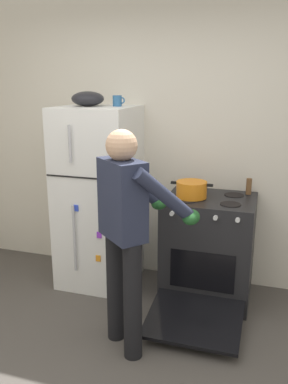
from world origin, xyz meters
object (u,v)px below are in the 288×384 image
(refrigerator, at_px, (99,197))
(pepper_mill, at_px, (249,186))
(red_pot, at_px, (192,189))
(coffee_mug, at_px, (118,101))
(stove_range, at_px, (208,250))
(person_cook, at_px, (128,223))
(mixing_bowl, at_px, (88,99))

(refrigerator, xyz_separation_m, pepper_mill, (1.34, 0.20, 0.16))
(red_pot, bearing_deg, coffee_mug, 171.89)
(refrigerator, height_order, stove_range, refrigerator)
(refrigerator, bearing_deg, pepper_mill, 8.48)
(red_pot, xyz_separation_m, pepper_mill, (0.46, 0.25, 0.00))
(person_cook, bearing_deg, mixing_bowl, 127.69)
(stove_range, xyz_separation_m, pepper_mill, (0.30, 0.22, 0.55))
(pepper_mill, relative_size, mixing_bowl, 0.49)
(mixing_bowl, bearing_deg, refrigerator, -0.22)
(red_pot, xyz_separation_m, mixing_bowl, (-0.96, 0.05, 0.74))
(person_cook, xyz_separation_m, pepper_mill, (0.73, 1.09, 0.04))
(red_pot, xyz_separation_m, coffee_mug, (-0.70, 0.10, 0.72))
(stove_range, bearing_deg, coffee_mug, 175.49)
(stove_range, distance_m, coffee_mug, 1.54)
(red_pot, bearing_deg, stove_range, 11.31)
(red_pot, bearing_deg, mixing_bowl, 177.03)
(refrigerator, distance_m, coffee_mug, 0.91)
(refrigerator, relative_size, pepper_mill, 11.87)
(stove_range, xyz_separation_m, person_cook, (-0.43, -0.88, 0.51))
(coffee_mug, relative_size, mixing_bowl, 0.39)
(person_cook, bearing_deg, stove_range, 63.65)
(person_cook, bearing_deg, pepper_mill, 56.14)
(refrigerator, relative_size, mixing_bowl, 5.83)
(coffee_mug, height_order, pepper_mill, coffee_mug)
(stove_range, xyz_separation_m, coffee_mug, (-0.86, 0.07, 1.27))
(stove_range, xyz_separation_m, mixing_bowl, (-1.12, 0.02, 1.29))
(red_pot, bearing_deg, person_cook, -107.98)
(red_pot, height_order, coffee_mug, coffee_mug)
(person_cook, relative_size, red_pot, 4.43)
(stove_range, height_order, pepper_mill, pepper_mill)
(red_pot, bearing_deg, pepper_mill, 28.52)
(pepper_mill, bearing_deg, red_pot, -151.48)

